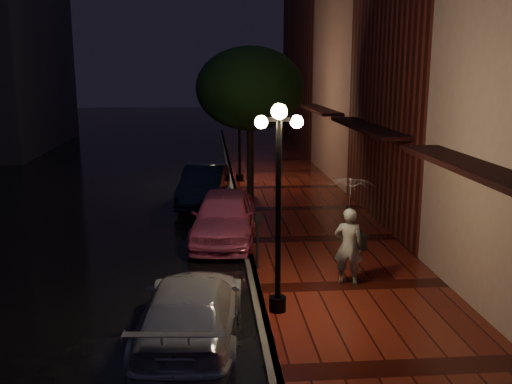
# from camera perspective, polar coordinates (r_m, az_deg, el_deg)

# --- Properties ---
(ground) EXTENTS (120.00, 120.00, 0.00)m
(ground) POSITION_cam_1_polar(r_m,az_deg,el_deg) (16.90, -1.08, -5.34)
(ground) COLOR black
(ground) RESTS_ON ground
(sidewalk) EXTENTS (4.50, 60.00, 0.15)m
(sidewalk) POSITION_cam_1_polar(r_m,az_deg,el_deg) (17.17, 6.46, -4.88)
(sidewalk) COLOR #4D140D
(sidewalk) RESTS_ON ground
(curb) EXTENTS (0.25, 60.00, 0.15)m
(curb) POSITION_cam_1_polar(r_m,az_deg,el_deg) (16.88, -1.09, -5.10)
(curb) COLOR #595451
(curb) RESTS_ON ground
(storefront_mid) EXTENTS (5.00, 8.00, 11.00)m
(storefront_mid) POSITION_cam_1_polar(r_m,az_deg,el_deg) (19.78, 19.65, 12.71)
(storefront_mid) COLOR #511914
(storefront_mid) RESTS_ON ground
(storefront_far) EXTENTS (5.00, 8.00, 9.00)m
(storefront_far) POSITION_cam_1_polar(r_m,az_deg,el_deg) (27.29, 12.52, 10.74)
(storefront_far) COLOR #8C5951
(storefront_far) RESTS_ON ground
(storefront_extra) EXTENTS (5.00, 12.00, 10.00)m
(storefront_extra) POSITION_cam_1_polar(r_m,az_deg,el_deg) (36.95, 7.91, 12.04)
(storefront_extra) COLOR #511914
(storefront_extra) RESTS_ON ground
(streetlamp_near) EXTENTS (0.96, 0.36, 4.31)m
(streetlamp_near) POSITION_cam_1_polar(r_m,az_deg,el_deg) (11.44, 2.26, -0.48)
(streetlamp_near) COLOR black
(streetlamp_near) RESTS_ON sidewalk
(streetlamp_far) EXTENTS (0.96, 0.36, 4.31)m
(streetlamp_far) POSITION_cam_1_polar(r_m,az_deg,el_deg) (25.24, -1.67, 6.59)
(streetlamp_far) COLOR black
(streetlamp_far) RESTS_ON sidewalk
(street_tree) EXTENTS (4.16, 4.16, 5.80)m
(street_tree) POSITION_cam_1_polar(r_m,az_deg,el_deg) (22.14, -0.57, 10.05)
(street_tree) COLOR black
(street_tree) RESTS_ON sidewalk
(pink_car) EXTENTS (2.31, 4.71, 1.55)m
(pink_car) POSITION_cam_1_polar(r_m,az_deg,el_deg) (17.12, -3.21, -2.44)
(pink_car) COLOR #DE5B8B
(pink_car) RESTS_ON ground
(navy_car) EXTENTS (2.12, 4.59, 1.46)m
(navy_car) POSITION_cam_1_polar(r_m,az_deg,el_deg) (21.90, -5.19, 0.69)
(navy_car) COLOR black
(navy_car) RESTS_ON ground
(silver_car) EXTENTS (2.22, 4.67, 1.32)m
(silver_car) POSITION_cam_1_polar(r_m,az_deg,el_deg) (11.02, -6.53, -11.74)
(silver_car) COLOR #B7B7BF
(silver_car) RESTS_ON ground
(woman_with_umbrella) EXTENTS (1.06, 1.08, 2.56)m
(woman_with_umbrella) POSITION_cam_1_polar(r_m,az_deg,el_deg) (13.30, 9.36, -2.17)
(woman_with_umbrella) COLOR white
(woman_with_umbrella) RESTS_ON sidewalk
(parking_meter) EXTENTS (0.15, 0.12, 1.44)m
(parking_meter) POSITION_cam_1_polar(r_m,az_deg,el_deg) (14.33, 0.13, -4.33)
(parking_meter) COLOR black
(parking_meter) RESTS_ON sidewalk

